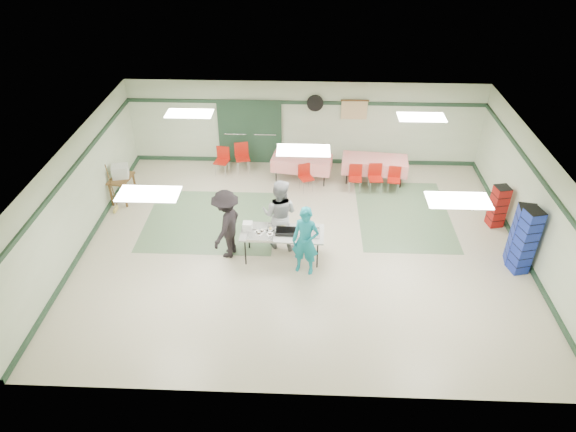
{
  "coord_description": "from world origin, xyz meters",
  "views": [
    {
      "loc": [
        0.07,
        -10.43,
        7.92
      ],
      "look_at": [
        -0.34,
        -0.3,
        1.08
      ],
      "focal_mm": 32.0,
      "sensor_mm": 36.0,
      "label": 1
    }
  ],
  "objects_px": {
    "chair_a": "(375,175)",
    "crate_stack_blue_a": "(520,236)",
    "chair_loose_b": "(222,158)",
    "crate_stack_red": "(498,206)",
    "volunteer_grey": "(280,214)",
    "dining_table_a": "(375,164)",
    "chair_loose_a": "(242,154)",
    "chair_c": "(394,177)",
    "broom": "(112,187)",
    "volunteer_teal": "(306,241)",
    "volunteer_dark": "(227,224)",
    "chair_b": "(355,175)",
    "office_printer": "(120,171)",
    "serving_table": "(282,234)",
    "chair_d": "(305,175)",
    "dining_table_b": "(302,163)",
    "printer_table": "(121,181)",
    "crate_stack_blue_b": "(526,242)"
  },
  "relations": [
    {
      "from": "volunteer_dark",
      "to": "broom",
      "type": "relative_size",
      "value": 1.22
    },
    {
      "from": "serving_table",
      "to": "chair_c",
      "type": "distance_m",
      "value": 4.56
    },
    {
      "from": "office_printer",
      "to": "broom",
      "type": "distance_m",
      "value": 0.61
    },
    {
      "from": "volunteer_teal",
      "to": "dining_table_a",
      "type": "xyz_separation_m",
      "value": [
        2.04,
        4.36,
        -0.3
      ]
    },
    {
      "from": "volunteer_teal",
      "to": "printer_table",
      "type": "xyz_separation_m",
      "value": [
        -5.24,
        2.95,
        -0.24
      ]
    },
    {
      "from": "chair_d",
      "to": "crate_stack_blue_b",
      "type": "bearing_deg",
      "value": -59.93
    },
    {
      "from": "dining_table_a",
      "to": "chair_b",
      "type": "xyz_separation_m",
      "value": [
        -0.61,
        -0.57,
        -0.07
      ]
    },
    {
      "from": "volunteer_teal",
      "to": "chair_c",
      "type": "xyz_separation_m",
      "value": [
        2.56,
        3.79,
        -0.4
      ]
    },
    {
      "from": "crate_stack_red",
      "to": "printer_table",
      "type": "bearing_deg",
      "value": 175.36
    },
    {
      "from": "chair_c",
      "to": "crate_stack_blue_a",
      "type": "distance_m",
      "value": 4.12
    },
    {
      "from": "chair_a",
      "to": "crate_stack_blue_a",
      "type": "height_order",
      "value": "crate_stack_blue_a"
    },
    {
      "from": "chair_loose_b",
      "to": "crate_stack_blue_a",
      "type": "distance_m",
      "value": 8.72
    },
    {
      "from": "chair_c",
      "to": "printer_table",
      "type": "distance_m",
      "value": 7.85
    },
    {
      "from": "chair_loose_b",
      "to": "crate_stack_red",
      "type": "xyz_separation_m",
      "value": [
        7.68,
        -2.54,
        0.05
      ]
    },
    {
      "from": "volunteer_teal",
      "to": "chair_c",
      "type": "relative_size",
      "value": 2.25
    },
    {
      "from": "volunteer_grey",
      "to": "dining_table_a",
      "type": "xyz_separation_m",
      "value": [
        2.69,
        3.37,
        -0.37
      ]
    },
    {
      "from": "chair_c",
      "to": "broom",
      "type": "bearing_deg",
      "value": -161.78
    },
    {
      "from": "volunteer_teal",
      "to": "chair_a",
      "type": "distance_m",
      "value": 4.31
    },
    {
      "from": "serving_table",
      "to": "dining_table_b",
      "type": "height_order",
      "value": "dining_table_b"
    },
    {
      "from": "volunteer_dark",
      "to": "broom",
      "type": "bearing_deg",
      "value": -102.49
    },
    {
      "from": "chair_b",
      "to": "chair_d",
      "type": "distance_m",
      "value": 1.47
    },
    {
      "from": "volunteer_dark",
      "to": "broom",
      "type": "distance_m",
      "value": 3.9
    },
    {
      "from": "serving_table",
      "to": "volunteer_grey",
      "type": "relative_size",
      "value": 1.07
    },
    {
      "from": "crate_stack_blue_b",
      "to": "chair_a",
      "type": "bearing_deg",
      "value": 130.34
    },
    {
      "from": "volunteer_dark",
      "to": "crate_stack_blue_b",
      "type": "height_order",
      "value": "volunteer_dark"
    },
    {
      "from": "office_printer",
      "to": "chair_d",
      "type": "bearing_deg",
      "value": -5.82
    },
    {
      "from": "volunteer_grey",
      "to": "broom",
      "type": "height_order",
      "value": "volunteer_grey"
    },
    {
      "from": "dining_table_b",
      "to": "chair_d",
      "type": "bearing_deg",
      "value": -70.25
    },
    {
      "from": "chair_a",
      "to": "dining_table_a",
      "type": "bearing_deg",
      "value": 83.68
    },
    {
      "from": "printer_table",
      "to": "chair_loose_a",
      "type": "bearing_deg",
      "value": 37.74
    },
    {
      "from": "chair_loose_a",
      "to": "crate_stack_red",
      "type": "xyz_separation_m",
      "value": [
        7.09,
        -2.74,
        0.02
      ]
    },
    {
      "from": "volunteer_teal",
      "to": "chair_c",
      "type": "distance_m",
      "value": 4.59
    },
    {
      "from": "chair_b",
      "to": "chair_loose_b",
      "type": "distance_m",
      "value": 4.14
    },
    {
      "from": "dining_table_a",
      "to": "chair_loose_a",
      "type": "distance_m",
      "value": 4.1
    },
    {
      "from": "chair_c",
      "to": "office_printer",
      "type": "height_order",
      "value": "office_printer"
    },
    {
      "from": "dining_table_b",
      "to": "chair_loose_a",
      "type": "xyz_separation_m",
      "value": [
        -1.88,
        0.49,
        0.0
      ]
    },
    {
      "from": "volunteer_teal",
      "to": "chair_d",
      "type": "bearing_deg",
      "value": 105.83
    },
    {
      "from": "chair_loose_a",
      "to": "chair_loose_b",
      "type": "relative_size",
      "value": 1.05
    },
    {
      "from": "chair_b",
      "to": "chair_d",
      "type": "relative_size",
      "value": 1.02
    },
    {
      "from": "serving_table",
      "to": "chair_b",
      "type": "distance_m",
      "value": 3.87
    },
    {
      "from": "volunteer_dark",
      "to": "chair_a",
      "type": "xyz_separation_m",
      "value": [
        3.91,
        3.23,
        -0.38
      ]
    },
    {
      "from": "printer_table",
      "to": "crate_stack_blue_b",
      "type": "bearing_deg",
      "value": -7.85
    },
    {
      "from": "serving_table",
      "to": "volunteer_grey",
      "type": "height_order",
      "value": "volunteer_grey"
    },
    {
      "from": "volunteer_teal",
      "to": "crate_stack_blue_b",
      "type": "xyz_separation_m",
      "value": [
        5.06,
        0.21,
        -0.02
      ]
    },
    {
      "from": "crate_stack_red",
      "to": "crate_stack_blue_a",
      "type": "bearing_deg",
      "value": -90.0
    },
    {
      "from": "chair_c",
      "to": "chair_d",
      "type": "distance_m",
      "value": 2.61
    },
    {
      "from": "serving_table",
      "to": "chair_loose_b",
      "type": "relative_size",
      "value": 2.28
    },
    {
      "from": "chair_d",
      "to": "office_printer",
      "type": "bearing_deg",
      "value": 163.68
    },
    {
      "from": "printer_table",
      "to": "office_printer",
      "type": "relative_size",
      "value": 1.97
    },
    {
      "from": "chair_loose_a",
      "to": "printer_table",
      "type": "bearing_deg",
      "value": -163.55
    }
  ]
}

